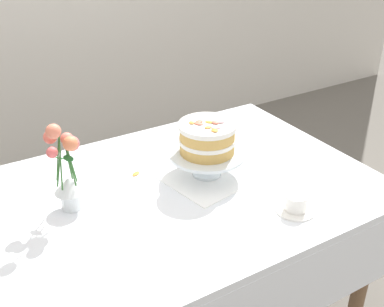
{
  "coord_description": "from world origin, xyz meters",
  "views": [
    {
      "loc": [
        -0.72,
        -1.27,
        1.67
      ],
      "look_at": [
        0.05,
        0.01,
        0.86
      ],
      "focal_mm": 44.27,
      "sensor_mm": 36.0,
      "label": 1
    }
  ],
  "objects_px": {
    "dining_table": "(185,211)",
    "teacup": "(296,204)",
    "flower_vase": "(67,172)",
    "cake_stand": "(207,156)",
    "layer_cake": "(207,138)"
  },
  "relations": [
    {
      "from": "dining_table",
      "to": "teacup",
      "type": "height_order",
      "value": "teacup"
    },
    {
      "from": "dining_table",
      "to": "flower_vase",
      "type": "relative_size",
      "value": 4.22
    },
    {
      "from": "cake_stand",
      "to": "flower_vase",
      "type": "height_order",
      "value": "flower_vase"
    },
    {
      "from": "layer_cake",
      "to": "teacup",
      "type": "bearing_deg",
      "value": -69.93
    },
    {
      "from": "flower_vase",
      "to": "teacup",
      "type": "height_order",
      "value": "flower_vase"
    },
    {
      "from": "layer_cake",
      "to": "dining_table",
      "type": "bearing_deg",
      "value": -157.95
    },
    {
      "from": "teacup",
      "to": "flower_vase",
      "type": "bearing_deg",
      "value": 147.59
    },
    {
      "from": "teacup",
      "to": "layer_cake",
      "type": "bearing_deg",
      "value": 110.07
    },
    {
      "from": "layer_cake",
      "to": "teacup",
      "type": "xyz_separation_m",
      "value": [
        0.13,
        -0.35,
        -0.13
      ]
    },
    {
      "from": "cake_stand",
      "to": "flower_vase",
      "type": "relative_size",
      "value": 0.87
    },
    {
      "from": "teacup",
      "to": "cake_stand",
      "type": "bearing_deg",
      "value": 110.07
    },
    {
      "from": "cake_stand",
      "to": "layer_cake",
      "type": "height_order",
      "value": "layer_cake"
    },
    {
      "from": "dining_table",
      "to": "layer_cake",
      "type": "bearing_deg",
      "value": 22.05
    },
    {
      "from": "dining_table",
      "to": "teacup",
      "type": "bearing_deg",
      "value": -50.16
    },
    {
      "from": "layer_cake",
      "to": "teacup",
      "type": "height_order",
      "value": "layer_cake"
    }
  ]
}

